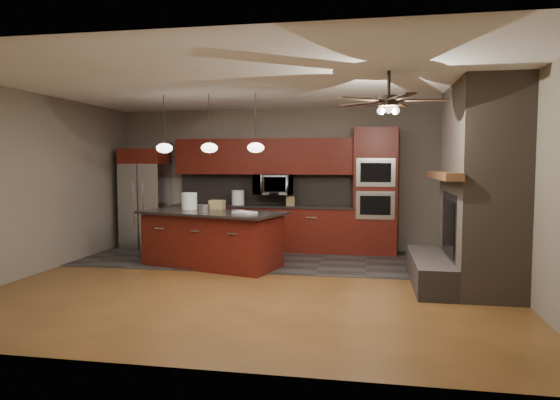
% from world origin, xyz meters
% --- Properties ---
extents(ground, '(7.00, 7.00, 0.00)m').
position_xyz_m(ground, '(0.00, 0.00, 0.00)').
color(ground, brown).
rests_on(ground, ground).
extents(ceiling, '(7.00, 6.00, 0.02)m').
position_xyz_m(ceiling, '(0.00, 0.00, 2.80)').
color(ceiling, white).
rests_on(ceiling, back_wall).
extents(back_wall, '(7.00, 0.02, 2.80)m').
position_xyz_m(back_wall, '(0.00, 3.00, 1.40)').
color(back_wall, '#71695A').
rests_on(back_wall, ground).
extents(right_wall, '(0.02, 6.00, 2.80)m').
position_xyz_m(right_wall, '(3.50, 0.00, 1.40)').
color(right_wall, '#71695A').
rests_on(right_wall, ground).
extents(left_wall, '(0.02, 6.00, 2.80)m').
position_xyz_m(left_wall, '(-3.50, 0.00, 1.40)').
color(left_wall, '#71695A').
rests_on(left_wall, ground).
extents(slate_tile_patch, '(7.00, 2.40, 0.01)m').
position_xyz_m(slate_tile_patch, '(0.00, 1.80, 0.01)').
color(slate_tile_patch, '#33312D').
rests_on(slate_tile_patch, ground).
extents(fireplace_column, '(1.30, 2.10, 2.80)m').
position_xyz_m(fireplace_column, '(3.04, 0.40, 1.30)').
color(fireplace_column, brown).
rests_on(fireplace_column, ground).
extents(back_cabinetry, '(3.59, 0.64, 2.20)m').
position_xyz_m(back_cabinetry, '(-0.48, 2.74, 0.89)').
color(back_cabinetry, '#5E1A11').
rests_on(back_cabinetry, ground).
extents(oven_tower, '(0.80, 0.63, 2.38)m').
position_xyz_m(oven_tower, '(1.70, 2.69, 1.19)').
color(oven_tower, '#5E1A11').
rests_on(oven_tower, ground).
extents(microwave, '(0.73, 0.41, 0.50)m').
position_xyz_m(microwave, '(-0.27, 2.75, 1.30)').
color(microwave, silver).
rests_on(microwave, back_cabinetry).
extents(refrigerator, '(0.85, 0.75, 2.01)m').
position_xyz_m(refrigerator, '(-2.90, 2.62, 1.00)').
color(refrigerator, silver).
rests_on(refrigerator, ground).
extents(kitchen_island, '(2.58, 1.70, 0.92)m').
position_xyz_m(kitchen_island, '(-0.98, 1.05, 0.46)').
color(kitchen_island, '#5E1A11').
rests_on(kitchen_island, ground).
extents(white_bucket, '(0.28, 0.28, 0.29)m').
position_xyz_m(white_bucket, '(-1.48, 1.33, 1.06)').
color(white_bucket, white).
rests_on(white_bucket, kitchen_island).
extents(paint_can, '(0.23, 0.23, 0.13)m').
position_xyz_m(paint_can, '(-1.07, 0.92, 0.98)').
color(paint_can, silver).
rests_on(paint_can, kitchen_island).
extents(paint_tray, '(0.42, 0.39, 0.03)m').
position_xyz_m(paint_tray, '(-0.36, 0.80, 0.94)').
color(paint_tray, silver).
rests_on(paint_tray, kitchen_island).
extents(cardboard_box, '(0.26, 0.19, 0.16)m').
position_xyz_m(cardboard_box, '(-1.01, 1.43, 1.00)').
color(cardboard_box, '#9F8152').
rests_on(cardboard_box, kitchen_island).
extents(counter_bucket, '(0.33, 0.33, 0.28)m').
position_xyz_m(counter_bucket, '(-0.98, 2.70, 1.04)').
color(counter_bucket, white).
rests_on(counter_bucket, back_cabinetry).
extents(counter_box, '(0.18, 0.16, 0.18)m').
position_xyz_m(counter_box, '(0.08, 2.65, 0.99)').
color(counter_box, olive).
rests_on(counter_box, back_cabinetry).
extents(pendant_left, '(0.26, 0.26, 0.92)m').
position_xyz_m(pendant_left, '(-1.65, 0.70, 1.96)').
color(pendant_left, black).
rests_on(pendant_left, ceiling).
extents(pendant_center, '(0.26, 0.26, 0.92)m').
position_xyz_m(pendant_center, '(-0.90, 0.70, 1.96)').
color(pendant_center, black).
rests_on(pendant_center, ceiling).
extents(pendant_right, '(0.26, 0.26, 0.92)m').
position_xyz_m(pendant_right, '(-0.15, 0.70, 1.96)').
color(pendant_right, black).
rests_on(pendant_right, ceiling).
extents(ceiling_fan, '(1.27, 1.33, 0.41)m').
position_xyz_m(ceiling_fan, '(1.80, -0.80, 2.46)').
color(ceiling_fan, black).
rests_on(ceiling_fan, ceiling).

